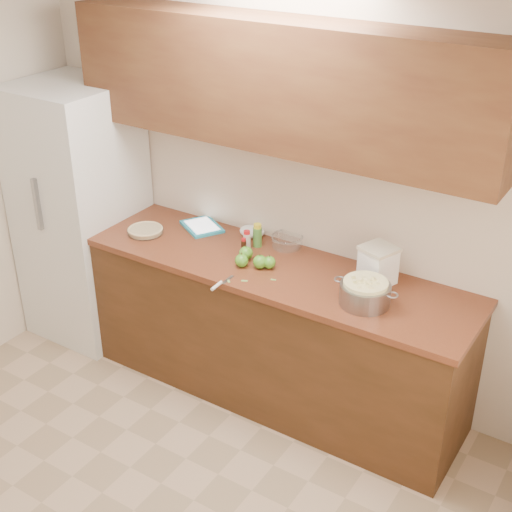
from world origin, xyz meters
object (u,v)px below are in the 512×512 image
Objects in this scene: flour_canister at (378,265)px; pie at (145,231)px; tablet at (202,227)px; colander at (365,293)px.

pie is at bearing -171.79° from flour_canister.
pie is 1.53m from flour_canister.
pie is 0.37m from tablet.
pie is 0.69× the size of tablet.
colander reaches higher than pie.
tablet is at bearing 167.36° from colander.
tablet is at bearing 178.05° from flour_canister.
flour_canister is 0.68× the size of tablet.
tablet is (-1.30, 0.29, -0.06)m from colander.
flour_canister is (1.52, 0.22, 0.09)m from pie.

